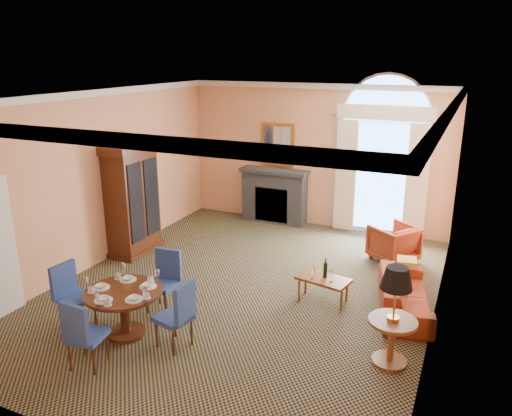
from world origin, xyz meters
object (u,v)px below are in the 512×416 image
at_px(armchair, 393,243).
at_px(armoire, 132,201).
at_px(coffee_table, 323,279).
at_px(side_table, 394,304).
at_px(dining_table, 124,301).
at_px(sofa, 404,294).

bearing_deg(armchair, armoire, -34.31).
xyz_separation_m(coffee_table, side_table, (1.27, -1.23, 0.45)).
bearing_deg(dining_table, coffee_table, 42.74).
bearing_deg(armoire, coffee_table, -7.34).
distance_m(armoire, sofa, 5.33).
relative_size(sofa, armchair, 2.35).
distance_m(sofa, armchair, 1.98).
xyz_separation_m(armoire, sofa, (5.27, -0.25, -0.79)).
distance_m(dining_table, sofa, 4.19).
bearing_deg(dining_table, armoire, 124.86).
xyz_separation_m(dining_table, coffee_table, (2.24, 2.07, -0.13)).
bearing_deg(armoire, sofa, -2.75).
height_order(dining_table, sofa, dining_table).
bearing_deg(sofa, side_table, 169.12).
bearing_deg(side_table, armchair, 98.98).
bearing_deg(coffee_table, side_table, -32.75).
bearing_deg(armoire, dining_table, -55.14).
bearing_deg(dining_table, sofa, 34.08).
relative_size(armoire, coffee_table, 2.45).
bearing_deg(side_table, coffee_table, 135.78).
bearing_deg(armchair, dining_table, 1.60).
bearing_deg(coffee_table, armchair, 83.01).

